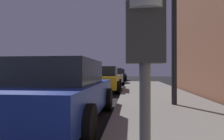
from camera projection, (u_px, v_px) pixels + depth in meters
parking_meter at (145, 66)px, 0.91m from camera, size 0.19×0.19×1.38m
car_blue at (61, 91)px, 4.20m from camera, size 2.06×4.08×1.43m
car_yellow_cab at (103, 79)px, 10.66m from camera, size 2.07×4.17×1.43m
car_silver at (113, 76)px, 16.81m from camera, size 2.15×4.08×1.43m
car_black at (118, 75)px, 22.48m from camera, size 2.17×4.09×1.43m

